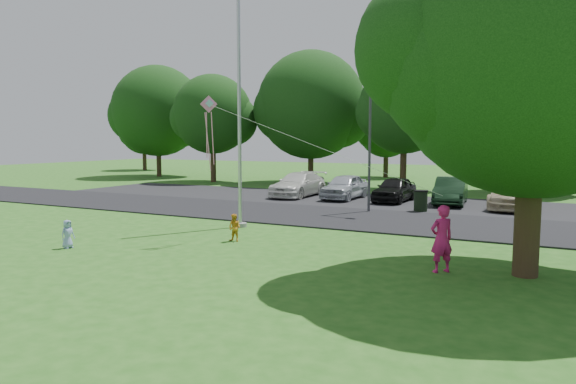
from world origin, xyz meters
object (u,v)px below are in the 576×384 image
at_px(woman, 442,239).
at_px(child_yellow, 235,228).
at_px(street_lamp, 374,135).
at_px(flagpole, 239,121).
at_px(kite, 215,120).
at_px(trash_can, 421,201).
at_px(big_tree, 530,57).
at_px(child_blue, 68,234).

distance_m(woman, child_yellow, 7.08).
bearing_deg(street_lamp, flagpole, -108.36).
height_order(flagpole, woman, flagpole).
xyz_separation_m(street_lamp, kite, (-2.54, -9.19, 0.44)).
distance_m(flagpole, child_yellow, 4.72).
xyz_separation_m(flagpole, trash_can, (5.46, 7.34, -3.63)).
height_order(big_tree, child_blue, big_tree).
bearing_deg(child_yellow, child_blue, -140.05).
distance_m(street_lamp, trash_can, 3.86).
bearing_deg(street_lamp, child_yellow, -92.30).
relative_size(flagpole, child_blue, 11.00).
relative_size(child_yellow, child_blue, 1.03).
relative_size(street_lamp, kite, 0.77).
bearing_deg(child_yellow, trash_can, 69.07).
relative_size(trash_can, child_blue, 1.17).
height_order(big_tree, woman, big_tree).
relative_size(big_tree, child_blue, 10.07).
xyz_separation_m(street_lamp, woman, (4.89, -9.75, -2.77)).
xyz_separation_m(big_tree, child_blue, (-12.99, -2.80, -4.98)).
relative_size(street_lamp, big_tree, 0.66).
height_order(woman, kite, kite).
xyz_separation_m(flagpole, child_blue, (-2.75, -5.89, -3.71)).
distance_m(trash_can, child_yellow, 10.72).
distance_m(woman, child_blue, 11.38).
bearing_deg(street_lamp, child_blue, -106.17).
bearing_deg(big_tree, flagpole, 163.25).
relative_size(woman, child_yellow, 1.88).
relative_size(flagpole, trash_can, 9.42).
height_order(street_lamp, woman, street_lamp).
height_order(flagpole, child_yellow, flagpole).
distance_m(street_lamp, big_tree, 11.58).
height_order(street_lamp, child_blue, street_lamp).
bearing_deg(child_blue, big_tree, -71.82).
xyz_separation_m(street_lamp, trash_can, (1.95, 1.18, -3.11)).
distance_m(trash_can, woman, 11.32).
bearing_deg(child_yellow, kite, -132.79).
xyz_separation_m(child_blue, kite, (3.71, 2.86, 3.64)).
relative_size(street_lamp, child_yellow, 6.46).
bearing_deg(child_yellow, street_lamp, 77.78).
xyz_separation_m(child_yellow, kite, (-0.44, -0.45, 3.62)).
relative_size(woman, kite, 0.22).
bearing_deg(flagpole, big_tree, -16.75).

